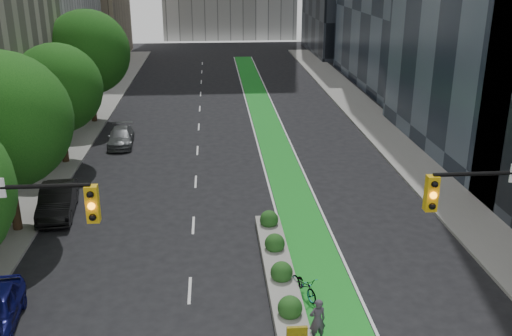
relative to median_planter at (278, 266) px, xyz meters
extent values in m
cube|color=gray|center=(-13.00, 17.96, -0.30)|extent=(3.60, 90.00, 0.15)
cube|color=gray|center=(10.60, 17.96, -0.30)|extent=(3.60, 90.00, 0.15)
cube|color=#1A8F23|center=(1.80, 22.96, -0.37)|extent=(2.20, 70.00, 0.01)
cylinder|color=black|center=(-12.20, 4.96, 2.15)|extent=(0.44, 0.44, 5.04)
sphere|color=#0E400D|center=(-12.20, 4.96, 5.21)|extent=(6.40, 6.40, 6.40)
cylinder|color=black|center=(-12.20, 14.96, 1.87)|extent=(0.44, 0.44, 4.48)
sphere|color=#0E400D|center=(-12.20, 14.96, 4.59)|extent=(5.60, 5.60, 5.60)
cylinder|color=black|center=(-12.20, 24.96, 2.20)|extent=(0.44, 0.44, 5.15)
sphere|color=#0E400D|center=(-12.20, 24.96, 5.33)|extent=(6.60, 6.60, 6.60)
cube|color=gold|center=(-5.90, -6.54, 5.88)|extent=(0.34, 0.28, 1.05)
sphere|color=orange|center=(-5.90, -6.70, 5.88)|extent=(0.20, 0.20, 0.20)
cube|color=gold|center=(3.50, -6.54, 5.88)|extent=(0.34, 0.28, 1.05)
sphere|color=orange|center=(3.50, -6.70, 5.88)|extent=(0.20, 0.20, 0.20)
cube|color=gray|center=(0.00, -0.04, -0.17)|extent=(1.20, 10.00, 0.40)
sphere|color=#194C19|center=(0.00, -3.54, 0.28)|extent=(0.90, 0.90, 0.90)
sphere|color=#194C19|center=(0.00, -1.04, 0.28)|extent=(0.90, 0.90, 0.90)
sphere|color=#194C19|center=(0.00, 1.46, 0.28)|extent=(0.90, 0.90, 0.90)
sphere|color=#194C19|center=(0.00, 3.96, 0.28)|extent=(0.90, 0.90, 0.90)
imported|color=gray|center=(0.80, -1.76, 0.09)|extent=(1.24, 1.84, 0.92)
imported|color=#3F3843|center=(0.80, -4.60, 0.45)|extent=(0.67, 0.51, 1.65)
imported|color=black|center=(-10.70, 6.85, 0.40)|extent=(2.12, 4.82, 1.54)
imported|color=#575A5C|center=(-9.15, 18.64, 0.24)|extent=(1.97, 4.31, 1.22)
camera|label=1|loc=(-2.61, -20.96, 12.04)|focal=40.00mm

